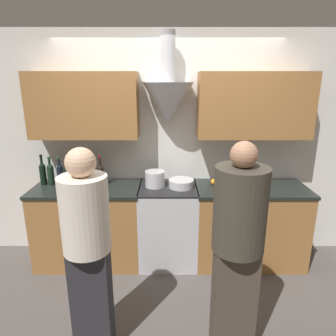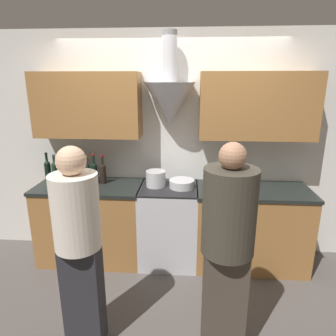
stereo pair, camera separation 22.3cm
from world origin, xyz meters
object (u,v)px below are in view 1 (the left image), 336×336
wine_bottle_2 (60,174)px  person_foreground_right (238,244)px  orange_fruit (214,182)px  wine_bottle_0 (43,173)px  wine_bottle_6 (92,173)px  wine_bottle_1 (51,173)px  mixing_bowl (181,183)px  wine_bottle_5 (84,174)px  person_foreground_left (88,245)px  wine_bottle_7 (100,174)px  stock_pot (155,179)px  stove_range (168,224)px  wine_bottle_4 (76,172)px  wine_bottle_3 (68,173)px

wine_bottle_2 → person_foreground_right: person_foreground_right is taller
orange_fruit → wine_bottle_0: bearing=179.5°
wine_bottle_6 → person_foreground_right: 1.87m
wine_bottle_1 → mixing_bowl: 1.47m
wine_bottle_5 → wine_bottle_6: bearing=-3.6°
wine_bottle_2 → person_foreground_right: size_ratio=0.19×
orange_fruit → person_foreground_right: (-0.01, -1.28, -0.04)m
wine_bottle_0 → wine_bottle_2: (0.20, -0.01, -0.01)m
wine_bottle_0 → wine_bottle_2: wine_bottle_0 is taller
mixing_bowl → wine_bottle_5: bearing=176.1°
wine_bottle_2 → person_foreground_left: bearing=-63.7°
wine_bottle_7 → stock_pot: 0.62m
wine_bottle_1 → person_foreground_right: person_foreground_right is taller
stove_range → person_foreground_left: person_foreground_left is taller
wine_bottle_0 → person_foreground_left: bearing=-57.3°
wine_bottle_2 → wine_bottle_1: bearing=-179.8°
wine_bottle_0 → orange_fruit: 1.94m
wine_bottle_1 → stock_pot: bearing=-2.6°
wine_bottle_1 → wine_bottle_4: size_ratio=0.91×
wine_bottle_3 → stock_pot: 0.99m
stock_pot → person_foreground_left: bearing=-109.9°
person_foreground_left → stove_range: bearing=63.9°
wine_bottle_3 → stove_range: bearing=-4.3°
orange_fruit → wine_bottle_2: bearing=179.8°
wine_bottle_3 → orange_fruit: (1.65, -0.02, -0.10)m
stove_range → wine_bottle_4: 1.21m
wine_bottle_3 → stock_pot: bearing=-3.7°
person_foreground_left → person_foreground_right: bearing=-0.6°
wine_bottle_7 → wine_bottle_5: bearing=-179.4°
wine_bottle_1 → wine_bottle_2: same height
person_foreground_left → wine_bottle_0: bearing=122.7°
wine_bottle_1 → stock_pot: wine_bottle_1 is taller
wine_bottle_5 → person_foreground_left: size_ratio=0.20×
mixing_bowl → stock_pot: bearing=174.7°
wine_bottle_5 → wine_bottle_7: size_ratio=0.95×
wine_bottle_0 → wine_bottle_4: 0.37m
wine_bottle_4 → wine_bottle_5: size_ratio=1.12×
wine_bottle_7 → stove_range: bearing=-5.4°
stove_range → wine_bottle_7: size_ratio=2.71×
stove_range → orange_fruit: bearing=7.7°
orange_fruit → person_foreground_right: person_foreground_right is taller
wine_bottle_1 → wine_bottle_6: size_ratio=0.94×
stove_range → wine_bottle_0: bearing=176.4°
wine_bottle_5 → person_foreground_left: bearing=-74.3°
orange_fruit → person_foreground_left: size_ratio=0.04×
wine_bottle_3 → mixing_bowl: (1.28, -0.09, -0.09)m
wine_bottle_1 → wine_bottle_7: bearing=-0.4°
stove_range → stock_pot: size_ratio=4.21×
wine_bottle_2 → wine_bottle_3: wine_bottle_3 is taller
wine_bottle_0 → person_foreground_left: (0.83, -1.29, -0.16)m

